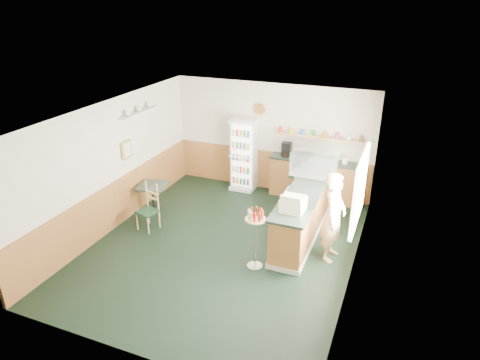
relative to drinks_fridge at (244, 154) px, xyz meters
The scene contains 13 objects.
ground 2.96m from the drinks_fridge, 77.18° to the right, with size 6.00×6.00×0.00m, color black.
room_envelope 2.13m from the drinks_fridge, 78.82° to the right, with size 5.04×6.02×2.72m.
service_counter 2.62m from the drinks_fridge, 40.16° to the right, with size 0.68×3.01×1.01m.
back_counter 1.85m from the drinks_fridge, ahead, with size 2.24×0.42×1.69m.
drinks_fridge is the anchor object (origin of this frame).
display_case 2.23m from the drinks_fridge, 26.25° to the right, with size 0.97×0.51×0.55m.
cash_register 3.27m from the drinks_fridge, 52.83° to the right, with size 0.42×0.44×0.24m, color beige.
shopkeeper 3.55m from the drinks_fridge, 41.09° to the right, with size 0.58×0.42×1.74m, color tan.
condiment_stand 3.46m from the drinks_fridge, 65.29° to the right, with size 0.38×0.38×1.17m.
newspaper_rack 2.35m from the drinks_fridge, 45.93° to the right, with size 0.09×0.45×0.72m.
cafe_table 2.50m from the drinks_fridge, 125.49° to the right, with size 0.73×0.73×0.68m.
cafe_chair 2.87m from the drinks_fridge, 113.29° to the right, with size 0.45×0.45×1.02m.
dog_doorstop 2.39m from the drinks_fridge, 50.82° to the right, with size 0.19×0.25×0.23m.
Camera 1 is at (3.03, -6.61, 4.65)m, focal length 32.00 mm.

